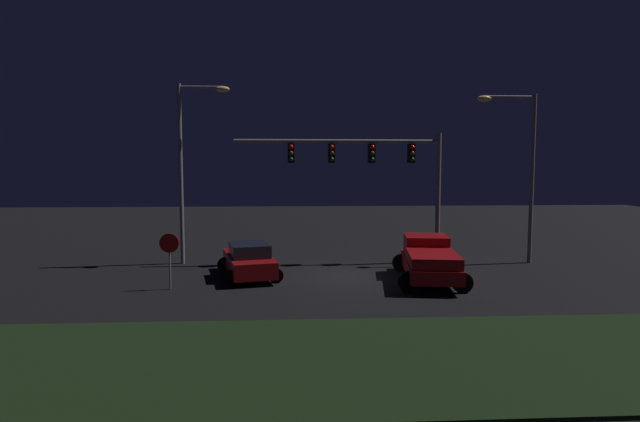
# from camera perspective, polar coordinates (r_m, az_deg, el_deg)

# --- Properties ---
(ground_plane) EXTENTS (80.00, 80.00, 0.00)m
(ground_plane) POSITION_cam_1_polar(r_m,az_deg,el_deg) (22.66, 2.74, -7.31)
(ground_plane) COLOR black
(grass_median) EXTENTS (22.62, 6.44, 0.10)m
(grass_median) POSITION_cam_1_polar(r_m,az_deg,el_deg) (13.24, 7.31, -16.20)
(grass_median) COLOR black
(grass_median) RESTS_ON ground_plane
(pickup_truck) EXTENTS (3.39, 5.63, 1.80)m
(pickup_truck) POSITION_cam_1_polar(r_m,az_deg,el_deg) (22.07, 12.14, -5.11)
(pickup_truck) COLOR maroon
(pickup_truck) RESTS_ON ground_plane
(car_sedan) EXTENTS (3.11, 4.69, 1.51)m
(car_sedan) POSITION_cam_1_polar(r_m,az_deg,el_deg) (22.51, -8.02, -5.52)
(car_sedan) COLOR maroon
(car_sedan) RESTS_ON ground_plane
(traffic_signal_gantry) EXTENTS (10.32, 0.56, 6.50)m
(traffic_signal_gantry) POSITION_cam_1_polar(r_m,az_deg,el_deg) (25.40, 5.91, 5.42)
(traffic_signal_gantry) COLOR slate
(traffic_signal_gantry) RESTS_ON ground_plane
(street_lamp_left) EXTENTS (2.56, 0.44, 8.87)m
(street_lamp_left) POSITION_cam_1_polar(r_m,az_deg,el_deg) (25.86, -14.43, 6.36)
(street_lamp_left) COLOR slate
(street_lamp_left) RESTS_ON ground_plane
(street_lamp_right) EXTENTS (2.99, 0.44, 8.41)m
(street_lamp_right) POSITION_cam_1_polar(r_m,az_deg,el_deg) (27.08, 21.70, 5.66)
(street_lamp_right) COLOR slate
(street_lamp_right) RESTS_ON ground_plane
(stop_sign) EXTENTS (0.76, 0.08, 2.23)m
(stop_sign) POSITION_cam_1_polar(r_m,az_deg,el_deg) (20.75, -16.62, -4.27)
(stop_sign) COLOR slate
(stop_sign) RESTS_ON ground_plane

